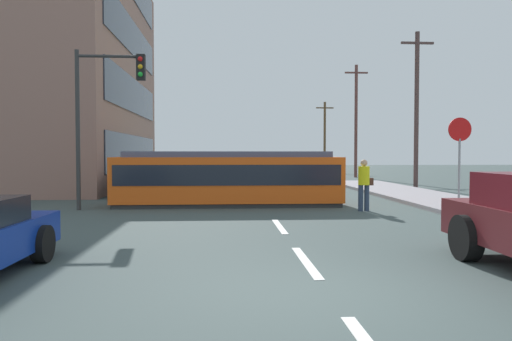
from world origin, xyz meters
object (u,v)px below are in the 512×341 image
at_px(traffic_light_mast, 104,100).
at_px(utility_pole_mid, 417,107).
at_px(parked_sedan_mid, 142,182).
at_px(stop_sign, 460,143).
at_px(streetcar_tram, 228,177).
at_px(city_bus, 243,170).
at_px(utility_pole_distant, 325,135).
at_px(utility_pole_far, 356,119).
at_px(pedestrian_crossing, 364,182).

relative_size(traffic_light_mast, utility_pole_mid, 0.62).
height_order(parked_sedan_mid, stop_sign, stop_sign).
xyz_separation_m(streetcar_tram, city_bus, (0.74, 5.57, 0.05)).
distance_m(streetcar_tram, utility_pole_distant, 32.80).
relative_size(parked_sedan_mid, traffic_light_mast, 0.83).
height_order(parked_sedan_mid, traffic_light_mast, traffic_light_mast).
bearing_deg(traffic_light_mast, stop_sign, -5.63).
height_order(stop_sign, utility_pole_mid, utility_pole_mid).
distance_m(city_bus, utility_pole_far, 17.04).
relative_size(pedestrian_crossing, utility_pole_distant, 0.23).
xyz_separation_m(city_bus, traffic_light_mast, (-4.82, -6.85, 2.58)).
relative_size(utility_pole_far, utility_pole_distant, 1.23).
relative_size(streetcar_tram, pedestrian_crossing, 4.80).
relative_size(pedestrian_crossing, parked_sedan_mid, 0.38).
distance_m(parked_sedan_mid, traffic_light_mast, 6.05).
distance_m(streetcar_tram, city_bus, 5.62).
bearing_deg(streetcar_tram, utility_pole_distant, 72.04).
height_order(streetcar_tram, pedestrian_crossing, streetcar_tram).
height_order(traffic_light_mast, utility_pole_distant, utility_pole_distant).
bearing_deg(parked_sedan_mid, traffic_light_mast, -93.53).
bearing_deg(stop_sign, pedestrian_crossing, 175.55).
bearing_deg(parked_sedan_mid, pedestrian_crossing, -36.99).
bearing_deg(streetcar_tram, utility_pole_mid, 38.23).
relative_size(streetcar_tram, utility_pole_distant, 1.13).
height_order(utility_pole_mid, utility_pole_distant, utility_pole_mid).
distance_m(streetcar_tram, utility_pole_mid, 13.53).
bearing_deg(utility_pole_far, stop_sign, -96.92).
height_order(pedestrian_crossing, traffic_light_mast, traffic_light_mast).
xyz_separation_m(pedestrian_crossing, utility_pole_distant, (5.70, 33.26, 2.79)).
relative_size(parked_sedan_mid, utility_pole_mid, 0.52).
height_order(city_bus, pedestrian_crossing, city_bus).
bearing_deg(traffic_light_mast, streetcar_tram, 17.33).
height_order(parked_sedan_mid, utility_pole_far, utility_pole_far).
bearing_deg(pedestrian_crossing, streetcar_tram, 153.62).
bearing_deg(stop_sign, utility_pole_distant, 85.48).
bearing_deg(parked_sedan_mid, streetcar_tram, -46.47).
bearing_deg(utility_pole_mid, parked_sedan_mid, -163.58).
height_order(utility_pole_mid, utility_pole_far, utility_pole_far).
bearing_deg(city_bus, parked_sedan_mid, -160.33).
bearing_deg(utility_pole_distant, stop_sign, -94.52).
bearing_deg(stop_sign, parked_sedan_mid, 150.35).
bearing_deg(pedestrian_crossing, city_bus, 115.21).
bearing_deg(utility_pole_distant, parked_sedan_mid, -117.03).
bearing_deg(city_bus, traffic_light_mast, -125.16).
relative_size(parked_sedan_mid, stop_sign, 1.51).
xyz_separation_m(stop_sign, utility_pole_far, (2.65, 21.80, 2.35)).
bearing_deg(utility_pole_distant, traffic_light_mast, -113.64).
bearing_deg(pedestrian_crossing, utility_pole_mid, 60.11).
xyz_separation_m(stop_sign, utility_pole_distant, (2.65, 33.50, 1.54)).
bearing_deg(utility_pole_mid, traffic_light_mast, -146.88).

